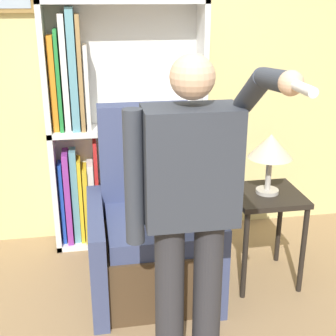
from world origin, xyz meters
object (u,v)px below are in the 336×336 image
object	(u,v)px
bookcase	(107,133)
person_standing	(190,206)
armchair	(151,235)
side_table	(266,209)
table_lamp	(271,149)

from	to	relation	value
bookcase	person_standing	bearing A→B (deg)	-77.93
armchair	side_table	world-z (taller)	armchair
person_standing	side_table	distance (m)	1.11
armchair	table_lamp	xyz separation A→B (m)	(0.79, -0.07, 0.60)
armchair	table_lamp	bearing A→B (deg)	-4.96
bookcase	table_lamp	world-z (taller)	bookcase
armchair	side_table	xyz separation A→B (m)	(0.79, -0.07, 0.17)
bookcase	table_lamp	bearing A→B (deg)	-36.37
person_standing	side_table	bearing A→B (deg)	47.12
armchair	table_lamp	distance (m)	0.99
person_standing	table_lamp	bearing A→B (deg)	47.12
side_table	table_lamp	distance (m)	0.43
person_standing	bookcase	bearing A→B (deg)	102.07
armchair	bookcase	bearing A→B (deg)	108.98
bookcase	person_standing	world-z (taller)	bookcase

